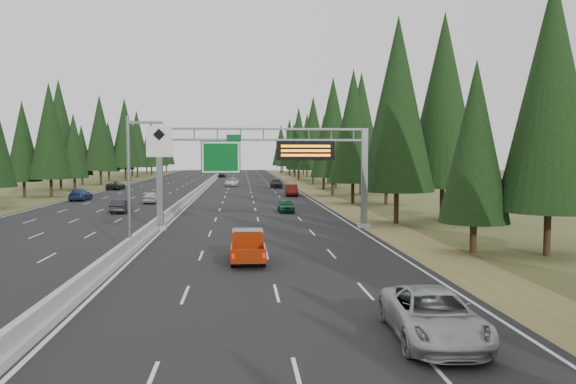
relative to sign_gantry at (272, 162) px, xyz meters
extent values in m
cube|color=black|center=(-8.92, 45.12, -5.23)|extent=(32.00, 260.00, 0.08)
cube|color=olive|center=(8.88, 45.12, -5.24)|extent=(3.60, 260.00, 0.06)
cube|color=#3D4520|center=(-26.72, 45.12, -5.24)|extent=(3.60, 260.00, 0.06)
cube|color=#999994|center=(-8.92, 45.12, -5.04)|extent=(0.70, 260.00, 0.30)
cube|color=#999994|center=(-8.92, 45.12, -4.64)|extent=(0.30, 260.00, 0.60)
cube|color=slate|center=(-8.57, 0.12, -1.29)|extent=(0.45, 0.45, 7.80)
cube|color=#999994|center=(-8.57, 0.12, -5.04)|extent=(0.90, 0.90, 0.30)
cube|color=slate|center=(7.28, 0.12, -1.29)|extent=(0.45, 0.45, 7.80)
cube|color=#999994|center=(7.28, 0.12, -5.04)|extent=(0.90, 0.90, 0.30)
cube|color=slate|center=(-0.64, 0.12, 2.53)|extent=(15.85, 0.35, 0.16)
cube|color=slate|center=(-0.64, 0.12, 1.69)|extent=(15.85, 0.35, 0.16)
cube|color=#054C19|center=(-3.92, -0.13, 0.36)|extent=(3.00, 0.10, 2.50)
cube|color=silver|center=(-3.92, -0.19, 0.36)|extent=(2.85, 0.02, 2.35)
cube|color=#054C19|center=(-2.92, -0.13, 1.86)|extent=(1.10, 0.10, 0.45)
cube|color=black|center=(2.58, -0.18, 0.86)|extent=(4.50, 0.40, 1.50)
cube|color=orange|center=(2.58, -0.40, 1.21)|extent=(3.80, 0.02, 0.18)
cube|color=orange|center=(2.58, -0.40, 0.86)|extent=(3.80, 0.02, 0.18)
cube|color=orange|center=(2.58, -0.40, 0.51)|extent=(3.80, 0.02, 0.18)
cylinder|color=slate|center=(-8.92, -9.88, -1.19)|extent=(0.20, 0.20, 8.00)
cube|color=#999994|center=(-8.92, -9.88, -5.09)|extent=(0.50, 0.50, 0.20)
cube|color=slate|center=(-7.92, -9.88, 2.41)|extent=(2.00, 0.15, 0.15)
cube|color=silver|center=(-7.12, -10.00, 1.31)|extent=(1.50, 0.06, 1.80)
cylinder|color=black|center=(11.29, -11.43, -4.36)|extent=(0.40, 0.40, 1.82)
cone|color=black|center=(11.29, -11.43, 1.33)|extent=(4.10, 4.10, 9.56)
cylinder|color=black|center=(15.19, -12.58, -3.98)|extent=(0.40, 0.40, 2.57)
cone|color=black|center=(15.19, -12.58, 4.04)|extent=(5.78, 5.78, 13.49)
cylinder|color=black|center=(10.59, 2.66, -3.88)|extent=(0.40, 0.40, 2.77)
cone|color=black|center=(10.59, 2.66, 4.77)|extent=(6.23, 6.23, 14.53)
cylinder|color=black|center=(15.49, 5.32, -3.80)|extent=(0.40, 0.40, 2.94)
cone|color=black|center=(15.49, 5.32, 5.38)|extent=(6.61, 6.61, 15.43)
cylinder|color=black|center=(10.76, 22.08, -3.99)|extent=(0.40, 0.40, 2.55)
cone|color=black|center=(10.76, 22.08, 3.97)|extent=(5.73, 5.73, 13.38)
cylinder|color=black|center=(14.56, 21.20, -4.33)|extent=(0.40, 0.40, 1.88)
cone|color=black|center=(14.56, 21.20, 1.55)|extent=(4.23, 4.23, 9.87)
cylinder|color=black|center=(10.50, 35.18, -3.93)|extent=(0.40, 0.40, 2.69)
cone|color=black|center=(10.50, 35.18, 4.46)|extent=(6.04, 6.04, 14.10)
cylinder|color=black|center=(15.28, 38.67, -3.83)|extent=(0.40, 0.40, 2.88)
cone|color=black|center=(15.28, 38.67, 5.19)|extent=(6.49, 6.49, 15.14)
cylinder|color=black|center=(11.64, 51.72, -4.26)|extent=(0.40, 0.40, 2.02)
cone|color=black|center=(11.64, 51.72, 2.06)|extent=(4.55, 4.55, 10.62)
cylinder|color=black|center=(14.34, 55.27, -4.35)|extent=(0.40, 0.40, 1.84)
cone|color=black|center=(14.34, 55.27, 1.40)|extent=(4.14, 4.14, 9.66)
cylinder|color=black|center=(11.93, 68.37, -3.87)|extent=(0.40, 0.40, 2.81)
cone|color=black|center=(11.93, 68.37, 4.91)|extent=(6.32, 6.32, 14.74)
cylinder|color=black|center=(15.38, 70.79, -3.86)|extent=(0.40, 0.40, 2.82)
cone|color=black|center=(15.38, 70.79, 4.95)|extent=(6.35, 6.35, 14.81)
cylinder|color=black|center=(10.75, 85.35, -3.92)|extent=(0.40, 0.40, 2.69)
cone|color=black|center=(10.75, 85.35, 4.48)|extent=(6.05, 6.05, 14.11)
cylinder|color=black|center=(14.39, 86.70, -3.87)|extent=(0.40, 0.40, 2.80)
cone|color=black|center=(14.39, 86.70, 4.86)|extent=(6.29, 6.29, 14.68)
cylinder|color=black|center=(11.71, 104.49, -4.33)|extent=(0.40, 0.40, 1.88)
cone|color=black|center=(11.71, 104.49, 1.55)|extent=(4.23, 4.23, 9.87)
cylinder|color=black|center=(15.02, 105.27, -3.91)|extent=(0.40, 0.40, 2.72)
cone|color=black|center=(15.02, 105.27, 4.59)|extent=(6.12, 6.12, 14.28)
cylinder|color=black|center=(11.45, 118.44, -3.96)|extent=(0.40, 0.40, 2.62)
cone|color=black|center=(11.45, 118.44, 4.24)|extent=(5.90, 5.90, 13.77)
cylinder|color=black|center=(15.90, 122.06, -4.13)|extent=(0.40, 0.40, 2.28)
cone|color=black|center=(15.90, 122.06, 2.98)|extent=(5.12, 5.12, 11.95)
cylinder|color=black|center=(10.18, 135.33, -4.02)|extent=(0.40, 0.40, 2.50)
cone|color=black|center=(10.18, 135.33, 3.79)|extent=(5.62, 5.62, 13.11)
cylinder|color=black|center=(14.36, 135.59, -3.97)|extent=(0.40, 0.40, 2.60)
cone|color=black|center=(14.36, 135.59, 4.15)|extent=(5.85, 5.85, 13.64)
cylinder|color=black|center=(11.99, 152.64, -4.32)|extent=(0.40, 0.40, 1.89)
cone|color=black|center=(11.99, 152.64, 1.58)|extent=(4.25, 4.25, 9.92)
cylinder|color=black|center=(15.72, 151.77, -4.28)|extent=(0.40, 0.40, 1.98)
cone|color=black|center=(15.72, 151.77, 1.90)|extent=(4.45, 4.45, 10.38)
cylinder|color=black|center=(-28.52, 36.24, -4.01)|extent=(0.40, 0.40, 2.52)
cone|color=black|center=(-28.52, 36.24, 3.87)|extent=(5.68, 5.68, 13.24)
cylinder|color=black|center=(-32.52, 37.29, -4.20)|extent=(0.40, 0.40, 2.14)
cone|color=black|center=(-32.52, 37.29, 2.48)|extent=(4.81, 4.81, 11.22)
cylinder|color=black|center=(-29.80, 51.59, -4.25)|extent=(0.40, 0.40, 2.03)
cone|color=black|center=(-29.80, 51.59, 2.10)|extent=(4.57, 4.57, 10.67)
cylinder|color=black|center=(-32.62, 53.51, -3.79)|extent=(0.40, 0.40, 2.96)
cone|color=black|center=(-32.62, 53.51, 5.46)|extent=(6.66, 6.66, 15.54)
cylinder|color=black|center=(-29.71, 68.46, -3.87)|extent=(0.40, 0.40, 2.80)
cone|color=black|center=(-29.71, 68.46, 4.88)|extent=(6.30, 6.30, 14.69)
cylinder|color=black|center=(-33.40, 69.08, -4.33)|extent=(0.40, 0.40, 1.89)
cone|color=black|center=(-33.40, 69.08, 1.57)|extent=(4.24, 4.24, 9.90)
cylinder|color=black|center=(-28.79, 87.28, -3.76)|extent=(0.40, 0.40, 3.01)
cone|color=black|center=(-28.79, 87.28, 5.64)|extent=(6.77, 6.77, 15.80)
cylinder|color=black|center=(-32.22, 86.05, -4.19)|extent=(0.40, 0.40, 2.16)
cone|color=black|center=(-32.22, 86.05, 2.55)|extent=(4.85, 4.85, 11.32)
cylinder|color=black|center=(-29.43, 105.42, -3.87)|extent=(0.40, 0.40, 2.79)
cone|color=black|center=(-29.43, 105.42, 4.85)|extent=(6.28, 6.28, 14.66)
cylinder|color=black|center=(-32.37, 104.97, -4.25)|extent=(0.40, 0.40, 2.03)
cone|color=black|center=(-32.37, 104.97, 2.10)|extent=(4.58, 4.58, 10.68)
cylinder|color=black|center=(-28.12, 120.36, -4.04)|extent=(0.40, 0.40, 2.47)
cone|color=black|center=(-28.12, 120.36, 3.67)|extent=(5.55, 5.55, 12.95)
cylinder|color=black|center=(-33.73, 120.92, -3.96)|extent=(0.40, 0.40, 2.61)
cone|color=black|center=(-33.73, 120.92, 4.20)|extent=(5.88, 5.88, 13.71)
cylinder|color=black|center=(-28.09, 135.04, -4.03)|extent=(0.40, 0.40, 2.48)
cone|color=black|center=(-28.09, 135.04, 3.72)|extent=(5.58, 5.58, 13.02)
cylinder|color=black|center=(-32.30, 137.32, -4.28)|extent=(0.40, 0.40, 1.98)
cone|color=black|center=(-32.30, 137.32, 1.90)|extent=(4.45, 4.45, 10.38)
cylinder|color=black|center=(-28.21, 152.92, -3.98)|extent=(0.40, 0.40, 2.57)
cone|color=black|center=(-28.21, 152.92, 4.06)|extent=(5.79, 5.79, 13.51)
cylinder|color=black|center=(-33.40, 153.63, -4.19)|extent=(0.40, 0.40, 2.15)
cone|color=black|center=(-33.40, 153.63, 2.53)|extent=(4.84, 4.84, 11.29)
imported|color=#A6A7AB|center=(3.55, -26.67, -4.43)|extent=(2.85, 5.62, 1.52)
cylinder|color=black|center=(-2.78, -14.95, -4.83)|extent=(0.27, 0.71, 0.71)
cylinder|color=black|center=(-1.27, -14.95, -4.83)|extent=(0.27, 0.71, 0.71)
cylinder|color=black|center=(-2.78, -12.02, -4.83)|extent=(0.27, 0.71, 0.71)
cylinder|color=black|center=(-1.27, -12.02, -4.83)|extent=(0.27, 0.71, 0.71)
cube|color=#902608|center=(-2.02, -13.44, -4.70)|extent=(1.77, 4.97, 0.27)
cube|color=#902608|center=(-2.02, -12.65, -4.08)|extent=(1.69, 1.95, 0.98)
cube|color=black|center=(-2.02, -12.65, -3.81)|extent=(1.51, 1.69, 0.49)
cube|color=#902608|center=(-2.86, -14.77, -4.39)|extent=(0.09, 2.13, 0.53)
cube|color=#902608|center=(-1.18, -14.77, -4.39)|extent=(0.09, 2.13, 0.53)
cube|color=#902608|center=(-2.02, -15.84, -4.39)|extent=(1.77, 0.09, 0.53)
imported|color=#114E2D|center=(2.08, 12.56, -4.55)|extent=(1.58, 3.79, 1.28)
imported|color=#5C140D|center=(4.62, 35.07, -4.40)|extent=(1.83, 4.85, 1.58)
imported|color=black|center=(3.67, 54.84, -4.41)|extent=(2.36, 5.41, 1.55)
imported|color=white|center=(-4.11, 60.85, -4.48)|extent=(2.59, 5.18, 1.41)
imported|color=black|center=(-7.42, 102.63, -4.47)|extent=(2.11, 4.36, 1.44)
imported|color=black|center=(-14.34, 13.34, -4.54)|extent=(1.39, 3.94, 1.29)
imported|color=navy|center=(-22.67, 29.25, -4.47)|extent=(2.04, 4.97, 1.44)
imported|color=#BABABA|center=(-13.00, 24.37, -4.49)|extent=(1.82, 4.14, 1.39)
imported|color=black|center=(-23.19, 51.58, -4.50)|extent=(2.35, 4.98, 1.38)
camera|label=1|loc=(-2.33, -43.28, 0.52)|focal=35.00mm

